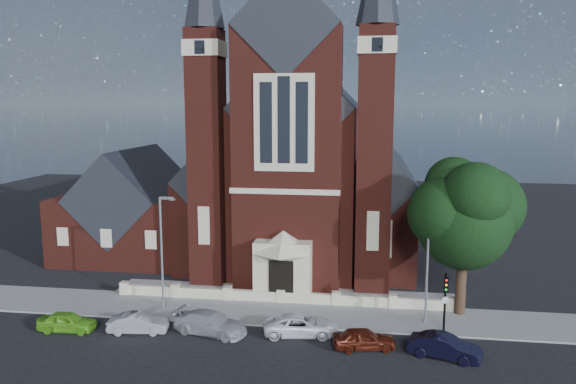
% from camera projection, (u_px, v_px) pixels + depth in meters
% --- Properties ---
extents(ground, '(120.00, 120.00, 0.00)m').
position_uv_depth(ground, '(296.00, 269.00, 49.14)').
color(ground, black).
rests_on(ground, ground).
extents(pavement_strip, '(60.00, 5.00, 0.12)m').
position_uv_depth(pavement_strip, '(277.00, 313.00, 38.87)').
color(pavement_strip, gray).
rests_on(pavement_strip, ground).
extents(forecourt_paving, '(26.00, 3.00, 0.14)m').
position_uv_depth(forecourt_paving, '(285.00, 294.00, 42.78)').
color(forecourt_paving, gray).
rests_on(forecourt_paving, ground).
extents(forecourt_wall, '(24.00, 0.40, 0.90)m').
position_uv_depth(forecourt_wall, '(281.00, 303.00, 40.83)').
color(forecourt_wall, '#B2AA8E').
rests_on(forecourt_wall, ground).
extents(church, '(20.01, 34.90, 29.20)m').
position_uv_depth(church, '(307.00, 167.00, 55.63)').
color(church, '#551E16').
rests_on(church, ground).
extents(parish_hall, '(12.00, 12.20, 10.24)m').
position_uv_depth(parish_hall, '(135.00, 213.00, 53.73)').
color(parish_hall, '#551E16').
rests_on(parish_hall, ground).
extents(street_tree, '(6.40, 6.60, 10.70)m').
position_uv_depth(street_tree, '(467.00, 217.00, 37.18)').
color(street_tree, black).
rests_on(street_tree, ground).
extents(street_lamp_left, '(1.16, 0.22, 8.09)m').
position_uv_depth(street_lamp_left, '(163.00, 246.00, 38.80)').
color(street_lamp_left, gray).
rests_on(street_lamp_left, ground).
extents(street_lamp_right, '(1.16, 0.22, 8.09)m').
position_uv_depth(street_lamp_right, '(429.00, 256.00, 36.24)').
color(street_lamp_right, gray).
rests_on(street_lamp_right, ground).
extents(traffic_signal, '(0.28, 0.42, 4.00)m').
position_uv_depth(traffic_signal, '(445.00, 295.00, 34.88)').
color(traffic_signal, black).
rests_on(traffic_signal, ground).
extents(car_lime_van, '(3.74, 1.66, 1.25)m').
position_uv_depth(car_lime_van, '(67.00, 322.00, 35.71)').
color(car_lime_van, '#67BC25').
rests_on(car_lime_van, ground).
extents(car_silver_a, '(3.89, 1.82, 1.23)m').
position_uv_depth(car_silver_a, '(138.00, 323.00, 35.47)').
color(car_silver_a, gray).
rests_on(car_silver_a, ground).
extents(car_silver_b, '(5.12, 3.07, 1.39)m').
position_uv_depth(car_silver_b, '(210.00, 323.00, 35.30)').
color(car_silver_b, '#AAABB2').
rests_on(car_silver_b, ground).
extents(car_white_suv, '(4.90, 2.78, 1.29)m').
position_uv_depth(car_white_suv, '(301.00, 325.00, 35.11)').
color(car_white_suv, white).
rests_on(car_white_suv, ground).
extents(car_dark_red, '(3.91, 2.16, 1.26)m').
position_uv_depth(car_dark_red, '(364.00, 339.00, 33.09)').
color(car_dark_red, '#4E180D').
rests_on(car_dark_red, ground).
extents(car_navy, '(4.32, 2.62, 1.34)m').
position_uv_depth(car_navy, '(445.00, 347.00, 31.91)').
color(car_navy, black).
rests_on(car_navy, ground).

